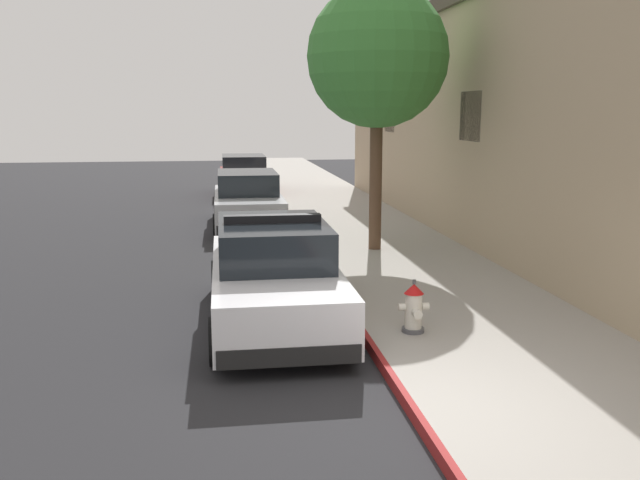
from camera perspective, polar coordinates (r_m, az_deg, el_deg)
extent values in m
cube|color=#232326|center=(16.98, -15.66, -0.98)|extent=(29.76, 60.00, 0.20)
cube|color=#9E9991|center=(17.22, 4.50, 0.14)|extent=(3.56, 60.00, 0.15)
cube|color=maroon|center=(16.92, -1.53, -0.02)|extent=(0.08, 60.00, 0.15)
cube|color=tan|center=(16.92, 21.00, 8.72)|extent=(5.32, 26.34, 5.69)
cube|color=black|center=(15.81, 12.60, 10.11)|extent=(0.06, 1.30, 1.10)
cube|color=black|center=(22.85, 5.94, 10.40)|extent=(0.06, 1.30, 1.10)
cube|color=white|center=(10.49, -3.90, -3.90)|extent=(1.84, 4.80, 0.76)
cube|color=black|center=(10.49, -4.01, -0.09)|extent=(1.64, 2.50, 0.60)
cube|color=black|center=(8.34, -2.60, -9.64)|extent=(1.76, 0.16, 0.24)
cube|color=black|center=(12.82, -4.70, -2.41)|extent=(1.76, 0.16, 0.24)
cylinder|color=black|center=(12.18, -8.55, -3.20)|extent=(0.22, 0.64, 0.64)
cylinder|color=black|center=(12.28, -0.50, -2.96)|extent=(0.22, 0.64, 0.64)
cylinder|color=black|center=(8.91, -8.59, -8.41)|extent=(0.22, 0.64, 0.64)
cylinder|color=black|center=(9.06, 2.46, -7.98)|extent=(0.22, 0.64, 0.64)
cube|color=black|center=(10.38, -4.01, 1.81)|extent=(1.48, 0.20, 0.12)
cube|color=red|center=(10.36, -5.94, 1.76)|extent=(0.44, 0.18, 0.11)
cube|color=#1E33E0|center=(10.41, -2.09, 1.85)|extent=(0.44, 0.18, 0.11)
cube|color=#B2B5BA|center=(19.39, -6.08, 2.80)|extent=(1.84, 4.80, 0.76)
cube|color=black|center=(19.46, -6.14, 4.85)|extent=(1.64, 2.50, 0.60)
cube|color=black|center=(17.12, -5.74, 0.88)|extent=(1.76, 0.16, 0.24)
cube|color=black|center=(21.74, -6.32, 2.96)|extent=(1.76, 0.16, 0.24)
cylinder|color=black|center=(21.09, -8.59, 2.67)|extent=(0.22, 0.64, 0.64)
cylinder|color=black|center=(21.15, -3.92, 2.78)|extent=(0.22, 0.64, 0.64)
cylinder|color=black|center=(17.73, -8.61, 1.16)|extent=(0.22, 0.64, 0.64)
cylinder|color=black|center=(17.80, -3.07, 1.30)|extent=(0.22, 0.64, 0.64)
cube|color=maroon|center=(26.89, -6.40, 4.99)|extent=(1.84, 4.80, 0.76)
cube|color=black|center=(26.98, -6.44, 6.45)|extent=(1.64, 2.50, 0.60)
cube|color=black|center=(24.59, -6.19, 3.85)|extent=(1.76, 0.16, 0.24)
cube|color=black|center=(29.24, -6.55, 4.92)|extent=(1.76, 0.16, 0.24)
cylinder|color=black|center=(28.59, -8.24, 4.75)|extent=(0.22, 0.64, 0.64)
cylinder|color=black|center=(28.64, -4.79, 4.84)|extent=(0.22, 0.64, 0.64)
cylinder|color=black|center=(25.21, -8.21, 3.97)|extent=(0.22, 0.64, 0.64)
cylinder|color=black|center=(25.27, -4.30, 4.07)|extent=(0.22, 0.64, 0.64)
cylinder|color=#4C4C51|center=(9.79, 7.81, -7.47)|extent=(0.32, 0.32, 0.06)
cylinder|color=silver|center=(9.71, 7.85, -5.90)|extent=(0.24, 0.24, 0.50)
cone|color=red|center=(9.62, 7.90, -4.07)|extent=(0.28, 0.28, 0.14)
cylinder|color=#4C4C51|center=(9.60, 7.92, -3.50)|extent=(0.05, 0.05, 0.06)
cylinder|color=silver|center=(9.64, 6.89, -5.61)|extent=(0.10, 0.10, 0.10)
cylinder|color=silver|center=(9.74, 8.83, -5.51)|extent=(0.10, 0.10, 0.10)
cylinder|color=silver|center=(9.54, 8.16, -6.15)|extent=(0.13, 0.12, 0.13)
cylinder|color=brown|center=(15.30, 4.70, 5.11)|extent=(0.28, 0.28, 3.17)
sphere|color=#387A33|center=(15.28, 4.85, 15.12)|extent=(3.09, 3.09, 3.09)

